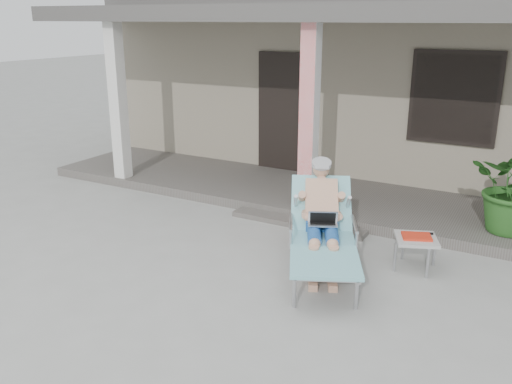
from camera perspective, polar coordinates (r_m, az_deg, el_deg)
The scene contains 7 objects.
ground at distance 6.25m, azimuth -2.79°, elevation -8.91°, with size 60.00×60.00×0.00m, color #9E9E99.
house at distance 11.67m, azimuth 14.37°, elevation 11.68°, with size 10.40×5.40×3.30m.
porch_deck at distance 8.72m, azimuth 7.56°, elevation -0.60°, with size 10.00×2.00×0.15m, color #605B56.
porch_overhang at distance 8.23m, azimuth 8.22°, elevation 17.51°, with size 10.00×2.30×2.85m.
porch_step at distance 7.73m, azimuth 4.40°, elevation -3.23°, with size 2.00×0.30×0.07m, color #605B56.
lounger at distance 6.21m, azimuth 7.08°, elevation -1.51°, with size 1.43×1.98×1.25m.
side_table at distance 6.57m, azimuth 16.52°, elevation -4.92°, with size 0.60×0.60×0.42m.
Camera 1 is at (2.95, -4.74, 2.81)m, focal length 38.00 mm.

